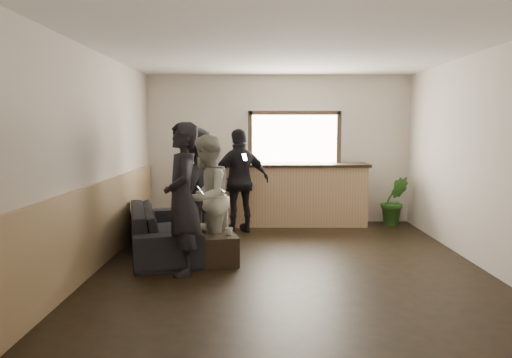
{
  "coord_description": "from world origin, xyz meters",
  "views": [
    {
      "loc": [
        -0.4,
        -6.54,
        1.8
      ],
      "look_at": [
        -0.42,
        0.4,
        1.09
      ],
      "focal_mm": 35.0,
      "sensor_mm": 36.0,
      "label": 1
    }
  ],
  "objects_px": {
    "bar_counter": "(295,191)",
    "coffee_table": "(215,247)",
    "sofa": "(163,229)",
    "person_c": "(196,188)",
    "person_b": "(206,198)",
    "cup_b": "(229,231)",
    "potted_plant": "(394,201)",
    "person_d": "(240,181)",
    "person_a": "(182,199)",
    "cup_a": "(204,227)"
  },
  "relations": [
    {
      "from": "cup_a",
      "to": "person_a",
      "type": "bearing_deg",
      "value": -105.28
    },
    {
      "from": "potted_plant",
      "to": "person_c",
      "type": "relative_size",
      "value": 0.51
    },
    {
      "from": "bar_counter",
      "to": "cup_a",
      "type": "xyz_separation_m",
      "value": [
        -1.44,
        -2.49,
        -0.2
      ]
    },
    {
      "from": "potted_plant",
      "to": "person_b",
      "type": "relative_size",
      "value": 0.53
    },
    {
      "from": "sofa",
      "to": "person_a",
      "type": "xyz_separation_m",
      "value": [
        0.45,
        -1.09,
        0.6
      ]
    },
    {
      "from": "bar_counter",
      "to": "cup_b",
      "type": "distance_m",
      "value": 2.93
    },
    {
      "from": "person_b",
      "to": "coffee_table",
      "type": "bearing_deg",
      "value": 75.28
    },
    {
      "from": "cup_b",
      "to": "potted_plant",
      "type": "relative_size",
      "value": 0.11
    },
    {
      "from": "bar_counter",
      "to": "person_a",
      "type": "height_order",
      "value": "bar_counter"
    },
    {
      "from": "cup_b",
      "to": "person_b",
      "type": "distance_m",
      "value": 0.57
    },
    {
      "from": "coffee_table",
      "to": "cup_b",
      "type": "bearing_deg",
      "value": -34.49
    },
    {
      "from": "cup_a",
      "to": "person_d",
      "type": "xyz_separation_m",
      "value": [
        0.44,
        1.81,
        0.45
      ]
    },
    {
      "from": "cup_a",
      "to": "person_b",
      "type": "relative_size",
      "value": 0.08
    },
    {
      "from": "coffee_table",
      "to": "person_d",
      "type": "bearing_deg",
      "value": 81.78
    },
    {
      "from": "bar_counter",
      "to": "potted_plant",
      "type": "relative_size",
      "value": 2.95
    },
    {
      "from": "coffee_table",
      "to": "person_d",
      "type": "relative_size",
      "value": 0.49
    },
    {
      "from": "coffee_table",
      "to": "person_a",
      "type": "height_order",
      "value": "person_a"
    },
    {
      "from": "cup_b",
      "to": "person_c",
      "type": "relative_size",
      "value": 0.05
    },
    {
      "from": "coffee_table",
      "to": "person_d",
      "type": "height_order",
      "value": "person_d"
    },
    {
      "from": "bar_counter",
      "to": "coffee_table",
      "type": "distance_m",
      "value": 2.91
    },
    {
      "from": "bar_counter",
      "to": "person_a",
      "type": "relative_size",
      "value": 1.44
    },
    {
      "from": "sofa",
      "to": "potted_plant",
      "type": "distance_m",
      "value": 4.42
    },
    {
      "from": "cup_b",
      "to": "coffee_table",
      "type": "bearing_deg",
      "value": 145.51
    },
    {
      "from": "sofa",
      "to": "potted_plant",
      "type": "height_order",
      "value": "potted_plant"
    },
    {
      "from": "bar_counter",
      "to": "potted_plant",
      "type": "bearing_deg",
      "value": -1.42
    },
    {
      "from": "person_d",
      "to": "person_c",
      "type": "bearing_deg",
      "value": 39.19
    },
    {
      "from": "sofa",
      "to": "person_c",
      "type": "distance_m",
      "value": 0.77
    },
    {
      "from": "person_b",
      "to": "person_c",
      "type": "bearing_deg",
      "value": -147.13
    },
    {
      "from": "coffee_table",
      "to": "person_c",
      "type": "relative_size",
      "value": 0.49
    },
    {
      "from": "person_b",
      "to": "sofa",
      "type": "bearing_deg",
      "value": -107.71
    },
    {
      "from": "coffee_table",
      "to": "person_d",
      "type": "xyz_separation_m",
      "value": [
        0.28,
        1.9,
        0.7
      ]
    },
    {
      "from": "sofa",
      "to": "cup_a",
      "type": "distance_m",
      "value": 0.76
    },
    {
      "from": "sofa",
      "to": "person_d",
      "type": "distance_m",
      "value": 1.86
    },
    {
      "from": "person_a",
      "to": "person_c",
      "type": "relative_size",
      "value": 1.04
    },
    {
      "from": "person_b",
      "to": "cup_a",
      "type": "bearing_deg",
      "value": -100.9
    },
    {
      "from": "sofa",
      "to": "coffee_table",
      "type": "bearing_deg",
      "value": -136.6
    },
    {
      "from": "potted_plant",
      "to": "person_d",
      "type": "distance_m",
      "value": 2.95
    },
    {
      "from": "cup_a",
      "to": "person_a",
      "type": "xyz_separation_m",
      "value": [
        -0.19,
        -0.68,
        0.49
      ]
    },
    {
      "from": "potted_plant",
      "to": "person_b",
      "type": "height_order",
      "value": "person_b"
    },
    {
      "from": "person_b",
      "to": "person_c",
      "type": "xyz_separation_m",
      "value": [
        -0.23,
        0.69,
        0.05
      ]
    },
    {
      "from": "cup_b",
      "to": "person_d",
      "type": "height_order",
      "value": "person_d"
    },
    {
      "from": "bar_counter",
      "to": "coffee_table",
      "type": "bearing_deg",
      "value": -116.28
    },
    {
      "from": "coffee_table",
      "to": "person_a",
      "type": "xyz_separation_m",
      "value": [
        -0.35,
        -0.59,
        0.74
      ]
    },
    {
      "from": "person_a",
      "to": "person_c",
      "type": "height_order",
      "value": "person_a"
    },
    {
      "from": "bar_counter",
      "to": "person_b",
      "type": "bearing_deg",
      "value": -119.1
    },
    {
      "from": "person_c",
      "to": "person_b",
      "type": "bearing_deg",
      "value": 38.95
    },
    {
      "from": "sofa",
      "to": "person_b",
      "type": "relative_size",
      "value": 1.34
    },
    {
      "from": "person_c",
      "to": "sofa",
      "type": "bearing_deg",
      "value": -38.91
    },
    {
      "from": "person_a",
      "to": "potted_plant",
      "type": "bearing_deg",
      "value": 117.38
    },
    {
      "from": "cup_a",
      "to": "person_c",
      "type": "relative_size",
      "value": 0.07
    }
  ]
}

